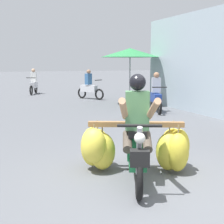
# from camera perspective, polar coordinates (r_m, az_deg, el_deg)

# --- Properties ---
(ground_plane) EXTENTS (120.00, 120.00, 0.00)m
(ground_plane) POSITION_cam_1_polar(r_m,az_deg,el_deg) (4.50, 9.62, -14.17)
(ground_plane) COLOR #56595E
(motorbike_main_loaded) EXTENTS (1.81, 1.98, 1.58)m
(motorbike_main_loaded) POSITION_cam_1_polar(r_m,az_deg,el_deg) (5.12, 3.85, -5.76)
(motorbike_main_loaded) COLOR black
(motorbike_main_loaded) RESTS_ON ground
(motorbike_distant_ahead_left) EXTENTS (0.69, 1.57, 1.40)m
(motorbike_distant_ahead_left) POSITION_cam_1_polar(r_m,az_deg,el_deg) (11.51, 7.75, 2.80)
(motorbike_distant_ahead_left) COLOR black
(motorbike_distant_ahead_left) RESTS_ON ground
(motorbike_distant_ahead_right) EXTENTS (0.74, 1.54, 1.40)m
(motorbike_distant_ahead_right) POSITION_cam_1_polar(r_m,az_deg,el_deg) (18.48, -13.58, 4.85)
(motorbike_distant_ahead_right) COLOR black
(motorbike_distant_ahead_right) RESTS_ON ground
(motorbike_distant_far_ahead) EXTENTS (0.94, 1.43, 1.40)m
(motorbike_distant_far_ahead) POSITION_cam_1_polar(r_m,az_deg,el_deg) (15.54, -4.02, 4.38)
(motorbike_distant_far_ahead) COLOR black
(motorbike_distant_far_ahead) RESTS_ON ground
(market_umbrella_near_shop) EXTENTS (2.38, 2.38, 2.30)m
(market_umbrella_near_shop) POSITION_cam_1_polar(r_m,az_deg,el_deg) (13.39, 3.18, 10.35)
(market_umbrella_near_shop) COLOR #99999E
(market_umbrella_near_shop) RESTS_ON ground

